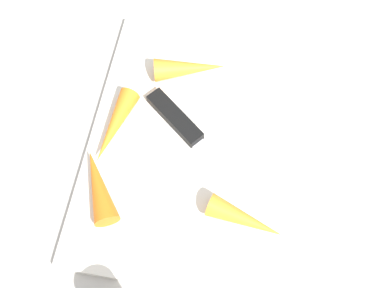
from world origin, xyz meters
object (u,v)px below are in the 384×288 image
Objects in this scene: carrot_longest at (113,129)px; carrot_long at (190,68)px; cutting_board at (192,146)px; carrot_short at (98,185)px; knife at (181,125)px; carrot_shortest at (245,220)px.

carrot_long reaches higher than carrot_longest.
cutting_board is at bearing 102.67° from carrot_longest.
cutting_board is 0.13m from carrot_short.
carrot_shortest is (-0.11, -0.10, 0.01)m from knife.
carrot_short reaches higher than carrot_longest.
carrot_shortest reaches higher than cutting_board.
carrot_long is at bearing 131.59° from knife.
carrot_longest is 0.08m from carrot_short.
knife is at bearing -66.29° from carrot_short.
cutting_board is at bearing -12.22° from knife.
knife is 1.79× the size of carrot_short.
carrot_short reaches higher than knife.
carrot_longest is 0.13m from carrot_long.
carrot_longest reaches higher than knife.
carrot_long is (0.18, -0.08, 0.00)m from carrot_short.
knife is 1.85× the size of carrot_shortest.
carrot_shortest is at bearing -76.62° from carrot_long.
cutting_board is at bearing -78.77° from carrot_short.
carrot_longest is 1.09× the size of carrot_long.
cutting_board is 0.11m from carrot_long.
knife is (0.02, 0.02, 0.01)m from cutting_board.
carrot_shortest is (-0.19, -0.10, -0.00)m from carrot_long.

